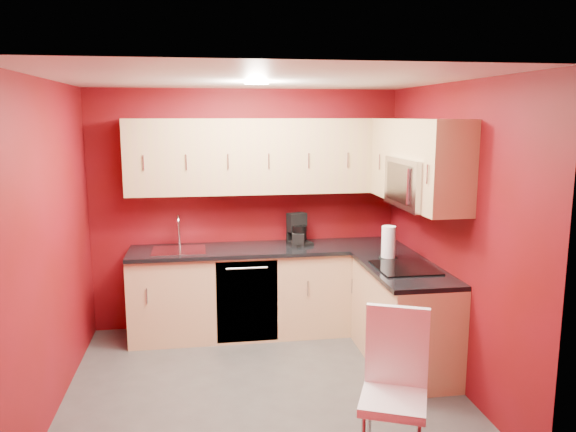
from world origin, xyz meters
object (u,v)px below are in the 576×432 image
object	(u,v)px
coffee_maker	(300,229)
microwave	(421,183)
sink	(179,246)
dining_chair	(394,392)
paper_towel	(389,242)
napkin_holder	(298,240)

from	to	relation	value
coffee_maker	microwave	bearing A→B (deg)	-71.37
microwave	coffee_maker	bearing A→B (deg)	129.46
sink	dining_chair	distance (m)	2.81
dining_chair	coffee_maker	bearing A→B (deg)	117.49
coffee_maker	paper_towel	distance (m)	1.00
sink	coffee_maker	size ratio (longest dim) A/B	1.61
microwave	sink	distance (m)	2.43
coffee_maker	dining_chair	xyz separation A→B (m)	(0.17, -2.44, -0.57)
paper_towel	napkin_holder	bearing A→B (deg)	139.64
coffee_maker	napkin_holder	distance (m)	0.11
paper_towel	dining_chair	bearing A→B (deg)	-107.37
paper_towel	coffee_maker	bearing A→B (deg)	135.94
microwave	coffee_maker	world-z (taller)	microwave
coffee_maker	napkin_holder	size ratio (longest dim) A/B	2.40
sink	coffee_maker	distance (m)	1.24
coffee_maker	dining_chair	distance (m)	2.51
sink	napkin_holder	world-z (taller)	sink
sink	paper_towel	world-z (taller)	sink
microwave	napkin_holder	world-z (taller)	microwave
napkin_holder	paper_towel	size ratio (longest dim) A/B	0.44
microwave	coffee_maker	size ratio (longest dim) A/B	2.36
microwave	napkin_holder	bearing A→B (deg)	132.06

